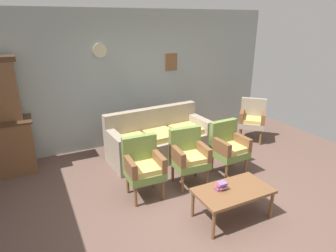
{
  "coord_description": "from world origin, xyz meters",
  "views": [
    {
      "loc": [
        -1.94,
        -2.99,
        2.49
      ],
      "look_at": [
        0.06,
        1.03,
        0.85
      ],
      "focal_mm": 31.14,
      "sensor_mm": 36.0,
      "label": 1
    }
  ],
  "objects_px": {
    "floral_couch": "(159,140)",
    "armchair_row_middle": "(228,146)",
    "armchair_near_cabinet": "(143,165)",
    "coffee_table": "(233,193)",
    "wingback_chair_by_fireplace": "(252,118)",
    "armchair_by_doorway": "(189,155)",
    "book_stack_on_table": "(222,186)"
  },
  "relations": [
    {
      "from": "floral_couch",
      "to": "armchair_row_middle",
      "type": "height_order",
      "value": "same"
    },
    {
      "from": "floral_couch",
      "to": "armchair_near_cabinet",
      "type": "height_order",
      "value": "same"
    },
    {
      "from": "armchair_near_cabinet",
      "to": "coffee_table",
      "type": "relative_size",
      "value": 0.9
    },
    {
      "from": "armchair_near_cabinet",
      "to": "wingback_chair_by_fireplace",
      "type": "distance_m",
      "value": 3.06
    },
    {
      "from": "armchair_by_doorway",
      "to": "armchair_row_middle",
      "type": "bearing_deg",
      "value": 0.53
    },
    {
      "from": "coffee_table",
      "to": "floral_couch",
      "type": "bearing_deg",
      "value": 92.37
    },
    {
      "from": "floral_couch",
      "to": "wingback_chair_by_fireplace",
      "type": "bearing_deg",
      "value": -3.91
    },
    {
      "from": "armchair_row_middle",
      "to": "floral_couch",
      "type": "bearing_deg",
      "value": 125.54
    },
    {
      "from": "wingback_chair_by_fireplace",
      "to": "armchair_near_cabinet",
      "type": "bearing_deg",
      "value": -161.74
    },
    {
      "from": "armchair_row_middle",
      "to": "armchair_by_doorway",
      "type": "bearing_deg",
      "value": -179.47
    },
    {
      "from": "armchair_row_middle",
      "to": "wingback_chair_by_fireplace",
      "type": "relative_size",
      "value": 1.0
    },
    {
      "from": "armchair_near_cabinet",
      "to": "book_stack_on_table",
      "type": "height_order",
      "value": "armchair_near_cabinet"
    },
    {
      "from": "coffee_table",
      "to": "armchair_by_doorway",
      "type": "bearing_deg",
      "value": 94.43
    },
    {
      "from": "floral_couch",
      "to": "coffee_table",
      "type": "relative_size",
      "value": 1.99
    },
    {
      "from": "armchair_by_doorway",
      "to": "wingback_chair_by_fireplace",
      "type": "height_order",
      "value": "same"
    },
    {
      "from": "wingback_chair_by_fireplace",
      "to": "coffee_table",
      "type": "height_order",
      "value": "wingback_chair_by_fireplace"
    },
    {
      "from": "armchair_near_cabinet",
      "to": "armchair_row_middle",
      "type": "bearing_deg",
      "value": 0.31
    },
    {
      "from": "floral_couch",
      "to": "book_stack_on_table",
      "type": "bearing_deg",
      "value": -91.27
    },
    {
      "from": "floral_couch",
      "to": "wingback_chair_by_fireplace",
      "type": "height_order",
      "value": "same"
    },
    {
      "from": "armchair_near_cabinet",
      "to": "coffee_table",
      "type": "distance_m",
      "value": 1.33
    },
    {
      "from": "wingback_chair_by_fireplace",
      "to": "armchair_by_doorway",
      "type": "bearing_deg",
      "value": -155.89
    },
    {
      "from": "armchair_near_cabinet",
      "to": "coffee_table",
      "type": "xyz_separation_m",
      "value": [
        0.85,
        -1.02,
        -0.12
      ]
    },
    {
      "from": "armchair_near_cabinet",
      "to": "armchair_by_doorway",
      "type": "height_order",
      "value": "same"
    },
    {
      "from": "armchair_near_cabinet",
      "to": "wingback_chair_by_fireplace",
      "type": "bearing_deg",
      "value": 18.26
    },
    {
      "from": "armchair_row_middle",
      "to": "armchair_near_cabinet",
      "type": "bearing_deg",
      "value": -179.69
    },
    {
      "from": "book_stack_on_table",
      "to": "armchair_by_doorway",
      "type": "bearing_deg",
      "value": 86.68
    },
    {
      "from": "wingback_chair_by_fireplace",
      "to": "book_stack_on_table",
      "type": "bearing_deg",
      "value": -139.11
    },
    {
      "from": "armchair_row_middle",
      "to": "coffee_table",
      "type": "xyz_separation_m",
      "value": [
        -0.7,
        -1.02,
        -0.12
      ]
    },
    {
      "from": "armchair_by_doorway",
      "to": "wingback_chair_by_fireplace",
      "type": "bearing_deg",
      "value": 24.11
    },
    {
      "from": "armchair_row_middle",
      "to": "book_stack_on_table",
      "type": "xyz_separation_m",
      "value": [
        -0.83,
        -0.95,
        -0.03
      ]
    },
    {
      "from": "floral_couch",
      "to": "armchair_by_doorway",
      "type": "bearing_deg",
      "value": -89.53
    },
    {
      "from": "floral_couch",
      "to": "coffee_table",
      "type": "xyz_separation_m",
      "value": [
        0.09,
        -2.12,
        0.05
      ]
    }
  ]
}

